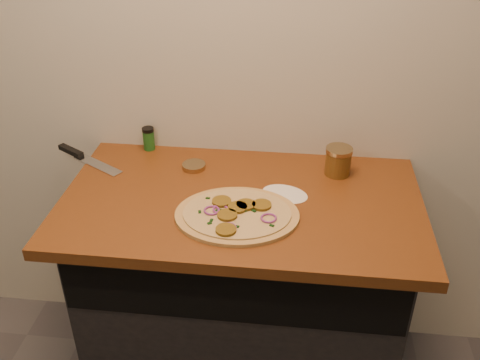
# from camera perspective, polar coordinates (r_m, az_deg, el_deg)

# --- Properties ---
(cabinet) EXTENTS (1.10, 0.60, 0.86)m
(cabinet) POSITION_cam_1_polar(r_m,az_deg,el_deg) (2.10, 0.22, -12.21)
(cabinet) COLOR black
(cabinet) RESTS_ON ground
(countertop) EXTENTS (1.20, 0.70, 0.04)m
(countertop) POSITION_cam_1_polar(r_m,az_deg,el_deg) (1.79, 0.15, -2.41)
(countertop) COLOR brown
(countertop) RESTS_ON cabinet
(pizza) EXTENTS (0.42, 0.42, 0.03)m
(pizza) POSITION_cam_1_polar(r_m,az_deg,el_deg) (1.68, -0.34, -3.68)
(pizza) COLOR tan
(pizza) RESTS_ON countertop
(chefs_knife) EXTENTS (0.30, 0.20, 0.02)m
(chefs_knife) POSITION_cam_1_polar(r_m,az_deg,el_deg) (2.09, -16.38, 2.35)
(chefs_knife) COLOR #B7BAC1
(chefs_knife) RESTS_ON countertop
(mason_jar_lid) EXTENTS (0.10, 0.10, 0.02)m
(mason_jar_lid) POSITION_cam_1_polar(r_m,az_deg,el_deg) (1.95, -4.94, 1.49)
(mason_jar_lid) COLOR #9C845A
(mason_jar_lid) RESTS_ON countertop
(salsa_jar) EXTENTS (0.09, 0.09, 0.10)m
(salsa_jar) POSITION_cam_1_polar(r_m,az_deg,el_deg) (1.92, 10.43, 2.01)
(salsa_jar) COLOR maroon
(salsa_jar) RESTS_ON countertop
(spice_shaker) EXTENTS (0.05, 0.05, 0.09)m
(spice_shaker) POSITION_cam_1_polar(r_m,az_deg,el_deg) (2.09, -9.71, 4.38)
(spice_shaker) COLOR #1D591C
(spice_shaker) RESTS_ON countertop
(flour_spill) EXTENTS (0.20, 0.20, 0.00)m
(flour_spill) POSITION_cam_1_polar(r_m,az_deg,el_deg) (1.81, 4.81, -1.49)
(flour_spill) COLOR silver
(flour_spill) RESTS_ON countertop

